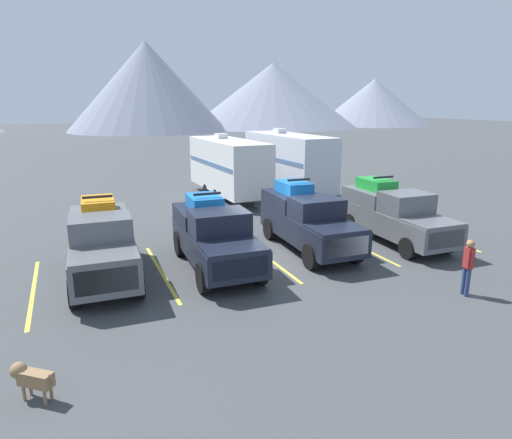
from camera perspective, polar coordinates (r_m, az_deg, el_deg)
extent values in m
plane|color=#3F4244|center=(16.42, 1.53, -4.97)|extent=(240.00, 240.00, 0.00)
cube|color=#595B60|center=(14.99, -19.14, -3.97)|extent=(2.13, 5.44, 1.00)
cube|color=#595B60|center=(12.99, -19.02, -4.34)|extent=(1.90, 1.58, 0.08)
cube|color=#595B60|center=(14.28, -19.37, -1.17)|extent=(1.86, 1.47, 0.79)
cube|color=slate|center=(13.73, -19.30, -1.62)|extent=(1.70, 0.29, 0.58)
cube|color=#595B60|center=(16.18, -19.56, 0.12)|extent=(1.98, 2.54, 0.51)
cube|color=silver|center=(12.48, -18.69, -7.49)|extent=(1.63, 0.13, 0.70)
cylinder|color=black|center=(13.49, -14.89, -8.00)|extent=(0.32, 0.89, 0.88)
cylinder|color=black|center=(13.47, -22.45, -8.70)|extent=(0.32, 0.89, 0.88)
cylinder|color=black|center=(16.92, -16.25, -3.40)|extent=(0.32, 0.89, 0.88)
cylinder|color=black|center=(16.90, -22.22, -3.95)|extent=(0.32, 0.89, 0.88)
cube|color=orange|center=(16.08, -19.70, 1.77)|extent=(1.12, 1.62, 0.45)
cylinder|color=black|center=(15.56, -18.06, 1.47)|extent=(0.20, 0.45, 0.44)
cylinder|color=black|center=(15.55, -21.23, 1.18)|extent=(0.20, 0.45, 0.44)
cylinder|color=black|center=(16.62, -18.27, 2.28)|extent=(0.20, 0.45, 0.44)
cylinder|color=black|center=(16.61, -21.24, 2.01)|extent=(0.20, 0.45, 0.44)
cube|color=black|center=(15.56, -19.77, 2.77)|extent=(0.96, 0.12, 0.08)
cube|color=black|center=(15.18, -5.20, -3.09)|extent=(2.19, 5.39, 0.87)
cube|color=black|center=(13.29, -3.02, -3.52)|extent=(1.96, 1.56, 0.08)
cube|color=black|center=(14.50, -4.77, -0.47)|extent=(1.91, 1.45, 0.81)
cube|color=slate|center=(13.98, -4.15, -0.87)|extent=(1.75, 0.30, 0.60)
cube|color=black|center=(16.33, -6.62, 0.67)|extent=(2.04, 2.52, 0.50)
cube|color=silver|center=(12.80, -2.01, -6.31)|extent=(1.68, 0.13, 0.61)
cylinder|color=black|center=(13.98, 0.48, -6.53)|extent=(0.32, 0.95, 0.94)
cylinder|color=black|center=(13.47, -6.83, -7.49)|extent=(0.32, 0.95, 0.94)
cylinder|color=black|center=(17.21, -3.88, -2.41)|extent=(0.32, 0.95, 0.94)
cylinder|color=black|center=(16.80, -9.83, -3.03)|extent=(0.32, 0.95, 0.94)
cube|color=blue|center=(16.22, -6.67, 2.30)|extent=(1.15, 1.61, 0.45)
cylinder|color=black|center=(15.82, -4.63, 2.02)|extent=(0.20, 0.45, 0.44)
cylinder|color=black|center=(15.61, -7.77, 1.75)|extent=(0.20, 0.45, 0.44)
cylinder|color=black|center=(16.84, -5.65, 2.77)|extent=(0.20, 0.45, 0.44)
cylinder|color=black|center=(16.63, -8.61, 2.53)|extent=(0.20, 0.45, 0.44)
cube|color=black|center=(15.72, -6.32, 3.31)|extent=(0.99, 0.12, 0.08)
cube|color=black|center=(17.14, 6.89, -1.01)|extent=(2.13, 5.51, 0.93)
cube|color=black|center=(15.37, 10.30, -1.06)|extent=(1.90, 1.59, 0.08)
cube|color=black|center=(16.51, 7.76, 1.42)|extent=(1.86, 1.48, 0.79)
cube|color=slate|center=(16.02, 8.72, 1.11)|extent=(1.69, 0.29, 0.58)
cube|color=black|center=(18.23, 4.85, 2.52)|extent=(1.98, 2.57, 0.63)
cube|color=silver|center=(14.91, 11.66, -3.47)|extent=(1.63, 0.13, 0.65)
cylinder|color=black|center=(16.20, 12.64, -3.95)|extent=(0.32, 0.91, 0.90)
cylinder|color=black|center=(15.33, 7.09, -4.77)|extent=(0.32, 0.91, 0.90)
cylinder|color=black|center=(19.24, 6.65, -0.68)|extent=(0.32, 0.91, 0.90)
cylinder|color=black|center=(18.52, 1.79, -1.20)|extent=(0.32, 0.91, 0.90)
cube|color=blue|center=(18.12, 4.88, 4.19)|extent=(1.12, 1.64, 0.45)
cylinder|color=black|center=(17.83, 6.90, 3.95)|extent=(0.20, 0.45, 0.44)
cylinder|color=black|center=(17.45, 4.38, 3.77)|extent=(0.20, 0.45, 0.44)
cylinder|color=black|center=(18.79, 5.35, 4.55)|extent=(0.20, 0.45, 0.44)
cylinder|color=black|center=(18.43, 2.93, 4.39)|extent=(0.20, 0.45, 0.44)
cube|color=black|center=(17.65, 5.54, 5.13)|extent=(0.96, 0.12, 0.08)
cube|color=#595B60|center=(18.95, 17.60, -0.26)|extent=(2.14, 5.63, 0.90)
cube|color=#595B60|center=(17.37, 21.76, -0.30)|extent=(1.90, 1.63, 0.08)
cube|color=#595B60|center=(18.37, 18.77, 1.99)|extent=(1.86, 1.51, 0.84)
cube|color=slate|center=(17.94, 19.93, 1.73)|extent=(1.69, 0.30, 0.62)
cube|color=#595B60|center=(19.94, 15.14, 2.91)|extent=(1.98, 2.63, 0.62)
cube|color=silver|center=(16.96, 23.30, -2.36)|extent=(1.63, 0.13, 0.63)
cylinder|color=black|center=(18.28, 23.30, -2.80)|extent=(0.31, 0.82, 0.81)
cylinder|color=black|center=(17.14, 19.03, -3.52)|extent=(0.31, 0.82, 0.81)
cylinder|color=black|center=(21.03, 16.26, 0.03)|extent=(0.31, 0.82, 0.81)
cylinder|color=black|center=(20.04, 12.22, -0.42)|extent=(0.31, 0.82, 0.81)
cube|color=green|center=(19.84, 15.24, 4.42)|extent=(1.12, 1.68, 0.45)
cylinder|color=black|center=(19.66, 17.22, 4.17)|extent=(0.20, 0.45, 0.44)
cylinder|color=black|center=(19.14, 15.17, 4.05)|extent=(0.20, 0.45, 0.44)
cylinder|color=black|center=(20.54, 15.31, 4.75)|extent=(0.20, 0.45, 0.44)
cylinder|color=black|center=(20.05, 13.31, 4.64)|extent=(0.20, 0.45, 0.44)
cube|color=black|center=(19.41, 16.11, 5.27)|extent=(0.96, 0.12, 0.08)
cube|color=gold|center=(15.27, -26.79, -8.19)|extent=(0.12, 5.50, 0.01)
cube|color=gold|center=(15.42, -12.11, -6.65)|extent=(0.12, 5.50, 0.01)
cube|color=gold|center=(16.51, 1.36, -4.83)|extent=(0.12, 5.50, 0.01)
cube|color=gold|center=(18.40, 12.56, -3.12)|extent=(0.12, 5.50, 0.01)
cube|color=gold|center=(20.85, 21.37, -1.67)|extent=(0.12, 5.50, 0.01)
cube|color=white|center=(26.45, -3.59, 7.05)|extent=(2.67, 7.59, 2.92)
cube|color=#4C6B99|center=(26.01, -6.07, 7.19)|extent=(0.29, 7.20, 0.24)
cube|color=silver|center=(27.32, -4.53, 10.67)|extent=(0.63, 0.72, 0.30)
cube|color=#333333|center=(22.83, 0.53, 1.56)|extent=(0.17, 1.20, 0.12)
cylinder|color=black|center=(26.32, -0.58, 3.49)|extent=(0.25, 0.77, 0.76)
cylinder|color=black|center=(25.50, -5.07, 3.06)|extent=(0.25, 0.77, 0.76)
cylinder|color=black|center=(27.94, -2.12, 4.14)|extent=(0.25, 0.77, 0.76)
cylinder|color=black|center=(27.17, -6.39, 3.75)|extent=(0.25, 0.77, 0.76)
cube|color=silver|center=(27.75, 4.17, 7.65)|extent=(2.65, 7.87, 3.15)
cube|color=#4C6B99|center=(27.17, 1.97, 7.86)|extent=(0.30, 7.47, 0.24)
cube|color=silver|center=(28.60, 3.08, 11.35)|extent=(0.63, 0.72, 0.30)
cube|color=#333333|center=(24.29, 9.28, 2.18)|extent=(0.17, 1.20, 0.12)
cylinder|color=black|center=(27.77, 7.01, 3.98)|extent=(0.25, 0.77, 0.76)
cylinder|color=black|center=(26.70, 3.05, 3.63)|extent=(0.25, 0.77, 0.76)
cylinder|color=black|center=(29.34, 5.07, 4.61)|extent=(0.25, 0.77, 0.76)
cylinder|color=black|center=(28.32, 1.26, 4.30)|extent=(0.25, 0.77, 0.76)
cylinder|color=navy|center=(14.68, 25.22, -7.10)|extent=(0.13, 0.13, 0.87)
cylinder|color=navy|center=(14.55, 25.63, -7.34)|extent=(0.13, 0.13, 0.87)
cube|color=maroon|center=(14.37, 25.75, -4.46)|extent=(0.25, 0.29, 0.62)
sphere|color=#9E704C|center=(14.25, 25.94, -2.85)|extent=(0.24, 0.24, 0.24)
cylinder|color=maroon|center=(14.49, 25.42, -4.41)|extent=(0.10, 0.10, 0.55)
cylinder|color=maroon|center=(14.28, 26.06, -4.76)|extent=(0.10, 0.10, 0.55)
cube|color=olive|center=(9.89, -26.54, -17.90)|extent=(0.70, 0.63, 0.29)
sphere|color=olive|center=(10.08, -28.29, -16.74)|extent=(0.32, 0.32, 0.32)
cylinder|color=olive|center=(9.63, -24.82, -18.23)|extent=(0.15, 0.13, 0.20)
cylinder|color=olive|center=(10.16, -27.73, -19.19)|extent=(0.06, 0.06, 0.32)
cylinder|color=olive|center=(10.25, -27.06, -18.77)|extent=(0.06, 0.06, 0.32)
cylinder|color=olive|center=(9.86, -25.56, -20.01)|extent=(0.06, 0.06, 0.32)
cylinder|color=olive|center=(9.96, -24.89, -19.56)|extent=(0.06, 0.06, 0.32)
cone|color=gray|center=(94.36, -13.83, 16.31)|extent=(31.83, 31.83, 17.28)
cone|color=gray|center=(105.98, 2.18, 15.70)|extent=(38.76, 38.76, 14.30)
cone|color=gray|center=(118.77, 14.93, 14.41)|extent=(28.24, 28.24, 11.28)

